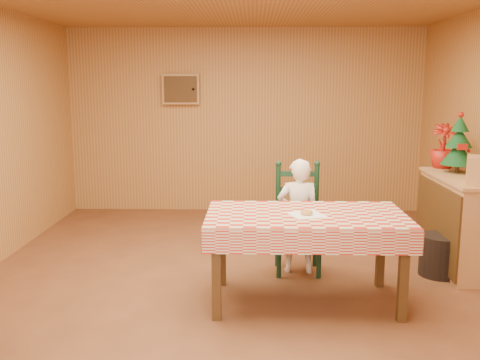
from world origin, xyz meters
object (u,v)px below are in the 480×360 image
seated_child (298,216)px  shelf_unit (462,222)px  christmas_tree (459,145)px  dining_table (306,223)px  storage_bin (440,255)px  ladder_chair (298,221)px

seated_child → shelf_unit: seated_child is taller
seated_child → christmas_tree: bearing=-165.6°
seated_child → shelf_unit: size_ratio=0.91×
shelf_unit → dining_table: bearing=-151.2°
shelf_unit → christmas_tree: 0.79m
christmas_tree → storage_bin: christmas_tree is taller
seated_child → storage_bin: size_ratio=2.86×
dining_table → shelf_unit: (1.64, 0.90, -0.22)m
dining_table → storage_bin: dining_table is taller
dining_table → seated_child: (0.00, 0.73, -0.13)m
christmas_tree → ladder_chair: bearing=-167.5°
storage_bin → christmas_tree: bearing=59.5°
dining_table → seated_child: size_ratio=1.47×
christmas_tree → storage_bin: bearing=-120.5°
ladder_chair → christmas_tree: 1.83m
dining_table → shelf_unit: bearing=28.8°
ladder_chair → seated_child: (-0.00, -0.06, 0.06)m
ladder_chair → seated_child: size_ratio=0.96×
ladder_chair → christmas_tree: (1.65, 0.37, 0.71)m
ladder_chair → christmas_tree: bearing=12.5°
storage_bin → shelf_unit: bearing=40.0°
seated_child → christmas_tree: christmas_tree is taller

